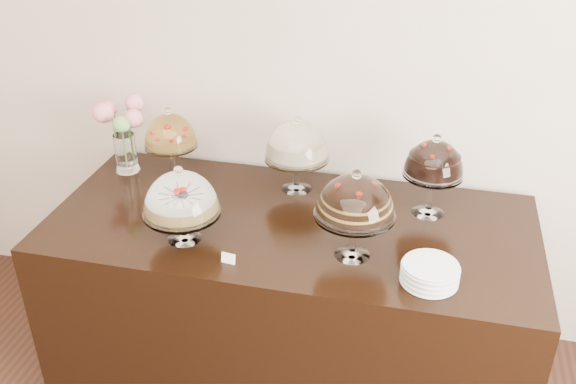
% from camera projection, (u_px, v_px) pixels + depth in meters
% --- Properties ---
extents(wall_back, '(5.00, 0.04, 3.00)m').
position_uv_depth(wall_back, '(354.00, 59.00, 3.04)').
color(wall_back, beige).
rests_on(wall_back, ground).
extents(display_counter, '(2.20, 1.00, 0.90)m').
position_uv_depth(display_counter, '(290.00, 299.00, 3.13)').
color(display_counter, black).
rests_on(display_counter, ground).
extents(cake_stand_sugar_sponge, '(0.33, 0.33, 0.35)m').
position_uv_depth(cake_stand_sugar_sponge, '(181.00, 197.00, 2.68)').
color(cake_stand_sugar_sponge, white).
rests_on(cake_stand_sugar_sponge, display_counter).
extents(cake_stand_choco_layer, '(0.33, 0.33, 0.40)m').
position_uv_depth(cake_stand_choco_layer, '(355.00, 200.00, 2.55)').
color(cake_stand_choco_layer, white).
rests_on(cake_stand_choco_layer, display_counter).
extents(cake_stand_cheesecake, '(0.32, 0.32, 0.39)m').
position_uv_depth(cake_stand_cheesecake, '(297.00, 144.00, 3.05)').
color(cake_stand_cheesecake, white).
rests_on(cake_stand_cheesecake, display_counter).
extents(cake_stand_dark_choco, '(0.27, 0.27, 0.40)m').
position_uv_depth(cake_stand_dark_choco, '(434.00, 162.00, 2.84)').
color(cake_stand_dark_choco, white).
rests_on(cake_stand_dark_choco, display_counter).
extents(cake_stand_fruit_tart, '(0.27, 0.27, 0.38)m').
position_uv_depth(cake_stand_fruit_tart, '(170.00, 134.00, 3.15)').
color(cake_stand_fruit_tart, white).
rests_on(cake_stand_fruit_tart, display_counter).
extents(flower_vase, '(0.27, 0.27, 0.39)m').
position_uv_depth(flower_vase, '(122.00, 129.00, 3.23)').
color(flower_vase, white).
rests_on(flower_vase, display_counter).
extents(plate_stack, '(0.22, 0.22, 0.08)m').
position_uv_depth(plate_stack, '(430.00, 273.00, 2.49)').
color(plate_stack, silver).
rests_on(plate_stack, display_counter).
extents(price_card_left, '(0.06, 0.02, 0.04)m').
position_uv_depth(price_card_left, '(228.00, 258.00, 2.62)').
color(price_card_left, white).
rests_on(price_card_left, display_counter).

